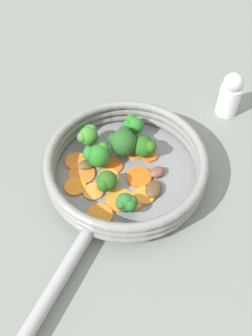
{
  "coord_description": "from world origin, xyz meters",
  "views": [
    {
      "loc": [
        -0.08,
        0.4,
        0.57
      ],
      "look_at": [
        0.0,
        0.0,
        0.03
      ],
      "focal_mm": 42.0,
      "sensor_mm": 36.0,
      "label": 1
    }
  ],
  "objects_px": {
    "mushroom_piece_0": "(154,189)",
    "broccoli_floret_2": "(132,125)",
    "carrot_slice_5": "(136,149)",
    "broccoli_floret_0": "(88,135)",
    "carrot_slice_8": "(150,156)",
    "carrot_slice_3": "(145,196)",
    "carrot_slice_11": "(112,166)",
    "carrot_slice_1": "(76,161)",
    "broccoli_floret_4": "(98,155)",
    "broccoli_floret_5": "(106,182)",
    "carrot_slice_9": "(108,178)",
    "mushroom_piece_2": "(87,163)",
    "mushroom_piece_3": "(104,150)",
    "salt_shaker": "(230,94)",
    "carrot_slice_7": "(75,186)",
    "broccoli_floret_1": "(123,141)",
    "skillet": "(126,175)",
    "carrot_slice_12": "(100,215)",
    "broccoli_floret_6": "(127,203)",
    "mushroom_piece_1": "(157,172)",
    "carrot_slice_2": "(139,177)",
    "carrot_slice_6": "(93,192)",
    "carrot_slice_10": "(82,174)",
    "broccoli_floret_3": "(145,147)",
    "carrot_slice_0": "(132,202)",
    "carrot_slice_4": "(121,200)"
  },
  "relations": [
    {
      "from": "broccoli_floret_2",
      "to": "skillet",
      "type": "bearing_deg",
      "value": 93.6
    },
    {
      "from": "carrot_slice_3",
      "to": "carrot_slice_11",
      "type": "bearing_deg",
      "value": -37.84
    },
    {
      "from": "carrot_slice_5",
      "to": "carrot_slice_7",
      "type": "bearing_deg",
      "value": 48.73
    },
    {
      "from": "carrot_slice_1",
      "to": "carrot_slice_9",
      "type": "height_order",
      "value": "carrot_slice_1"
    },
    {
      "from": "broccoli_floret_5",
      "to": "broccoli_floret_2",
      "type": "bearing_deg",
      "value": -98.87
    },
    {
      "from": "skillet",
      "to": "mushroom_piece_1",
      "type": "height_order",
      "value": "mushroom_piece_1"
    },
    {
      "from": "broccoli_floret_3",
      "to": "broccoli_floret_4",
      "type": "relative_size",
      "value": 0.9
    },
    {
      "from": "mushroom_piece_3",
      "to": "broccoli_floret_6",
      "type": "bearing_deg",
      "value": 119.13
    },
    {
      "from": "broccoli_floret_6",
      "to": "salt_shaker",
      "type": "bearing_deg",
      "value": -119.26
    },
    {
      "from": "mushroom_piece_0",
      "to": "broccoli_floret_2",
      "type": "bearing_deg",
      "value": -63.78
    },
    {
      "from": "mushroom_piece_3",
      "to": "salt_shaker",
      "type": "xyz_separation_m",
      "value": [
        -0.22,
        -0.16,
        0.03
      ]
    },
    {
      "from": "broccoli_floret_6",
      "to": "mushroom_piece_2",
      "type": "relative_size",
      "value": 1.34
    },
    {
      "from": "broccoli_floret_1",
      "to": "broccoli_floret_5",
      "type": "xyz_separation_m",
      "value": [
        0.01,
        0.08,
        -0.01
      ]
    },
    {
      "from": "carrot_slice_1",
      "to": "carrot_slice_12",
      "type": "bearing_deg",
      "value": 123.96
    },
    {
      "from": "broccoli_floret_5",
      "to": "mushroom_piece_3",
      "type": "xyz_separation_m",
      "value": [
        0.02,
        -0.08,
        -0.02
      ]
    },
    {
      "from": "carrot_slice_3",
      "to": "mushroom_piece_2",
      "type": "bearing_deg",
      "value": -22.65
    },
    {
      "from": "carrot_slice_0",
      "to": "carrot_slice_5",
      "type": "height_order",
      "value": "same"
    },
    {
      "from": "carrot_slice_4",
      "to": "broccoli_floret_2",
      "type": "xyz_separation_m",
      "value": [
        0.01,
        -0.15,
        0.03
      ]
    },
    {
      "from": "carrot_slice_12",
      "to": "broccoli_floret_0",
      "type": "relative_size",
      "value": 0.9
    },
    {
      "from": "carrot_slice_2",
      "to": "carrot_slice_6",
      "type": "xyz_separation_m",
      "value": [
        0.07,
        0.04,
        -0.0
      ]
    },
    {
      "from": "broccoli_floret_6",
      "to": "mushroom_piece_2",
      "type": "height_order",
      "value": "broccoli_floret_6"
    },
    {
      "from": "carrot_slice_8",
      "to": "mushroom_piece_0",
      "type": "distance_m",
      "value": 0.08
    },
    {
      "from": "carrot_slice_5",
      "to": "carrot_slice_9",
      "type": "relative_size",
      "value": 1.22
    },
    {
      "from": "carrot_slice_1",
      "to": "broccoli_floret_4",
      "type": "xyz_separation_m",
      "value": [
        -0.04,
        -0.0,
        0.03
      ]
    },
    {
      "from": "carrot_slice_1",
      "to": "salt_shaker",
      "type": "bearing_deg",
      "value": -143.82
    },
    {
      "from": "carrot_slice_6",
      "to": "broccoli_floret_3",
      "type": "bearing_deg",
      "value": -127.27
    },
    {
      "from": "carrot_slice_9",
      "to": "mushroom_piece_2",
      "type": "bearing_deg",
      "value": -25.61
    },
    {
      "from": "carrot_slice_8",
      "to": "broccoli_floret_1",
      "type": "height_order",
      "value": "broccoli_floret_1"
    },
    {
      "from": "carrot_slice_4",
      "to": "broccoli_floret_5",
      "type": "xyz_separation_m",
      "value": [
        0.03,
        -0.02,
        0.02
      ]
    },
    {
      "from": "carrot_slice_7",
      "to": "mushroom_piece_3",
      "type": "height_order",
      "value": "mushroom_piece_3"
    },
    {
      "from": "skillet",
      "to": "carrot_slice_12",
      "type": "distance_m",
      "value": 0.1
    },
    {
      "from": "carrot_slice_1",
      "to": "carrot_slice_5",
      "type": "relative_size",
      "value": 0.83
    },
    {
      "from": "mushroom_piece_0",
      "to": "mushroom_piece_3",
      "type": "distance_m",
      "value": 0.12
    },
    {
      "from": "carrot_slice_11",
      "to": "mushroom_piece_1",
      "type": "relative_size",
      "value": 1.34
    },
    {
      "from": "mushroom_piece_2",
      "to": "mushroom_piece_3",
      "type": "distance_m",
      "value": 0.04
    },
    {
      "from": "broccoli_floret_1",
      "to": "broccoli_floret_5",
      "type": "relative_size",
      "value": 1.4
    },
    {
      "from": "broccoli_floret_3",
      "to": "broccoli_floret_4",
      "type": "xyz_separation_m",
      "value": [
        0.08,
        0.04,
        0.0
      ]
    },
    {
      "from": "carrot_slice_11",
      "to": "broccoli_floret_5",
      "type": "height_order",
      "value": "broccoli_floret_5"
    },
    {
      "from": "carrot_slice_4",
      "to": "carrot_slice_7",
      "type": "distance_m",
      "value": 0.08
    },
    {
      "from": "carrot_slice_10",
      "to": "carrot_slice_11",
      "type": "height_order",
      "value": "same"
    },
    {
      "from": "carrot_slice_5",
      "to": "broccoli_floret_0",
      "type": "distance_m",
      "value": 0.09
    },
    {
      "from": "carrot_slice_10",
      "to": "broccoli_floret_1",
      "type": "xyz_separation_m",
      "value": [
        -0.06,
        -0.06,
        0.03
      ]
    },
    {
      "from": "carrot_slice_12",
      "to": "broccoli_floret_5",
      "type": "relative_size",
      "value": 1.06
    },
    {
      "from": "carrot_slice_0",
      "to": "carrot_slice_3",
      "type": "bearing_deg",
      "value": -140.45
    },
    {
      "from": "carrot_slice_1",
      "to": "carrot_slice_7",
      "type": "height_order",
      "value": "same"
    },
    {
      "from": "broccoli_floret_1",
      "to": "carrot_slice_5",
      "type": "bearing_deg",
      "value": -152.96
    },
    {
      "from": "carrot_slice_9",
      "to": "broccoli_floret_0",
      "type": "distance_m",
      "value": 0.09
    },
    {
      "from": "carrot_slice_10",
      "to": "mushroom_piece_2",
      "type": "bearing_deg",
      "value": -100.46
    },
    {
      "from": "carrot_slice_3",
      "to": "broccoli_floret_2",
      "type": "distance_m",
      "value": 0.14
    },
    {
      "from": "carrot_slice_8",
      "to": "mushroom_piece_0",
      "type": "xyz_separation_m",
      "value": [
        -0.02,
        0.07,
        0.0
      ]
    }
  ]
}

